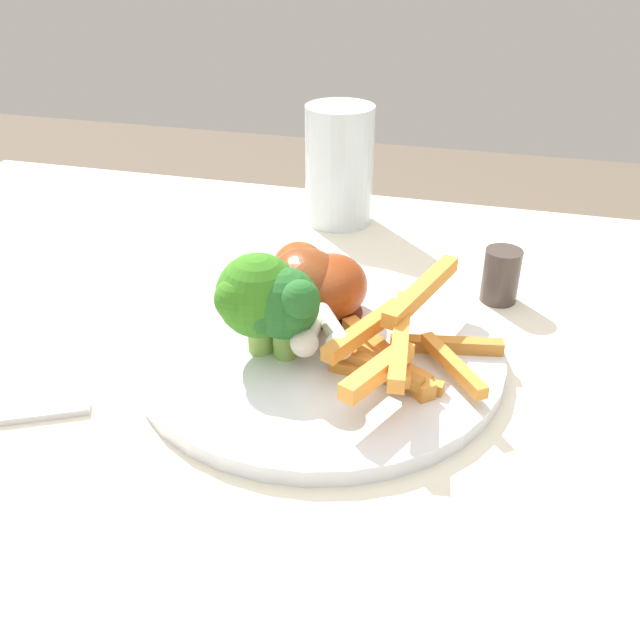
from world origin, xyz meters
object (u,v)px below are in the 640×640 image
object	(u,v)px
dining_table	(252,504)
chicken_drumstick_far	(308,286)
broccoli_floret_middle	(284,306)
pepper_shaker	(501,276)
chicken_drumstick_near	(329,290)
carrot_fries_pile	(401,343)
dinner_plate	(320,351)
chicken_drumstick_extra	(300,276)
broccoli_floret_front	(257,295)
water_glass	(335,165)

from	to	relation	value
dining_table	chicken_drumstick_far	world-z (taller)	chicken_drumstick_far
broccoli_floret_middle	pepper_shaker	xyz separation A→B (m)	(-0.14, -0.15, -0.03)
chicken_drumstick_near	carrot_fries_pile	bearing A→B (deg)	140.48
dinner_plate	broccoli_floret_middle	bearing A→B (deg)	52.01
dinner_plate	pepper_shaker	xyz separation A→B (m)	(-0.12, -0.12, 0.02)
chicken_drumstick_near	chicken_drumstick_extra	bearing A→B (deg)	-33.98
dinner_plate	broccoli_floret_front	distance (m)	0.06
carrot_fries_pile	chicken_drumstick_extra	size ratio (longest dim) A/B	1.43
carrot_fries_pile	water_glass	bearing A→B (deg)	-67.13
water_glass	dining_table	bearing A→B (deg)	90.81
dinner_plate	broccoli_floret_middle	xyz separation A→B (m)	(0.02, 0.02, 0.05)
carrot_fries_pile	chicken_drumstick_extra	distance (m)	0.12
chicken_drumstick_near	pepper_shaker	bearing A→B (deg)	-146.58
broccoli_floret_front	chicken_drumstick_near	xyz separation A→B (m)	(-0.04, -0.06, -0.02)
broccoli_floret_front	carrot_fries_pile	world-z (taller)	broccoli_floret_front
chicken_drumstick_far	broccoli_floret_middle	bearing A→B (deg)	90.92
dining_table	chicken_drumstick_near	xyz separation A→B (m)	(-0.04, -0.07, 0.16)
chicken_drumstick_extra	water_glass	bearing A→B (deg)	-84.06
chicken_drumstick_far	chicken_drumstick_near	bearing A→B (deg)	-172.06
chicken_drumstick_extra	pepper_shaker	world-z (taller)	chicken_drumstick_extra
dining_table	pepper_shaker	bearing A→B (deg)	-137.49
dinner_plate	chicken_drumstick_far	distance (m)	0.05
broccoli_floret_middle	chicken_drumstick_near	distance (m)	0.07
broccoli_floret_middle	carrot_fries_pile	world-z (taller)	broccoli_floret_middle
broccoli_floret_middle	pepper_shaker	world-z (taller)	broccoli_floret_middle
broccoli_floret_front	chicken_drumstick_extra	xyz separation A→B (m)	(-0.01, -0.07, -0.02)
dining_table	pepper_shaker	distance (m)	0.27
broccoli_floret_middle	chicken_drumstick_far	distance (m)	0.06
dining_table	chicken_drumstick_extra	distance (m)	0.19
broccoli_floret_middle	water_glass	distance (m)	0.28
chicken_drumstick_near	broccoli_floret_middle	bearing A→B (deg)	76.94
chicken_drumstick_extra	carrot_fries_pile	bearing A→B (deg)	142.10
chicken_drumstick_near	chicken_drumstick_far	xyz separation A→B (m)	(0.02, 0.00, 0.00)
broccoli_floret_middle	water_glass	bearing A→B (deg)	-83.11
broccoli_floret_middle	carrot_fries_pile	xyz separation A→B (m)	(-0.08, -0.01, -0.02)
broccoli_floret_front	chicken_drumstick_near	distance (m)	0.07
chicken_drumstick_far	water_glass	xyz separation A→B (m)	(0.03, -0.21, 0.02)
broccoli_floret_front	chicken_drumstick_far	bearing A→B (deg)	-110.34
chicken_drumstick_extra	pepper_shaker	size ratio (longest dim) A/B	2.64
carrot_fries_pile	broccoli_floret_middle	bearing A→B (deg)	8.45
dinner_plate	pepper_shaker	world-z (taller)	pepper_shaker
broccoli_floret_middle	water_glass	xyz separation A→B (m)	(0.03, -0.27, 0.00)
water_glass	pepper_shaker	bearing A→B (deg)	143.08
pepper_shaker	dinner_plate	bearing A→B (deg)	45.34
chicken_drumstick_near	pepper_shaker	xyz separation A→B (m)	(-0.12, -0.08, -0.01)
dining_table	chicken_drumstick_extra	world-z (taller)	chicken_drumstick_extra
carrot_fries_pile	water_glass	size ratio (longest dim) A/B	1.45
broccoli_floret_middle	chicken_drumstick_extra	world-z (taller)	broccoli_floret_middle
pepper_shaker	broccoli_floret_front	bearing A→B (deg)	40.81
chicken_drumstick_far	water_glass	distance (m)	0.22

